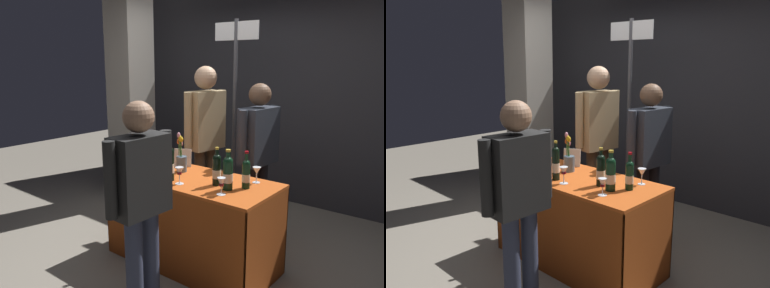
{
  "view_description": "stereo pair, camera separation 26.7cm",
  "coord_description": "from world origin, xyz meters",
  "views": [
    {
      "loc": [
        1.98,
        -2.51,
        1.8
      ],
      "look_at": [
        0.0,
        0.0,
        1.1
      ],
      "focal_mm": 35.87,
      "sensor_mm": 36.0,
      "label": 1
    },
    {
      "loc": [
        2.19,
        -2.33,
        1.8
      ],
      "look_at": [
        0.0,
        0.0,
        1.1
      ],
      "focal_mm": 35.87,
      "sensor_mm": 36.0,
      "label": 2
    }
  ],
  "objects": [
    {
      "name": "flower_vase",
      "position": [
        -0.19,
        0.09,
        0.91
      ],
      "size": [
        0.1,
        0.09,
        0.37
      ],
      "color": "slate",
      "rests_on": "tasting_table"
    },
    {
      "name": "display_bottle_2",
      "position": [
        -0.33,
        -0.15,
        0.93
      ],
      "size": [
        0.08,
        0.08,
        0.32
      ],
      "color": "black",
      "rests_on": "tasting_table"
    },
    {
      "name": "booth_signpost",
      "position": [
        -0.31,
        1.16,
        1.4
      ],
      "size": [
        0.54,
        0.04,
        2.24
      ],
      "color": "#47474C",
      "rests_on": "ground_plane"
    },
    {
      "name": "wine_glass_near_vendor",
      "position": [
        0.51,
        0.22,
        0.9
      ],
      "size": [
        0.07,
        0.07,
        0.13
      ],
      "color": "silver",
      "rests_on": "tasting_table"
    },
    {
      "name": "back_partition",
      "position": [
        0.0,
        2.05,
        1.35
      ],
      "size": [
        6.08,
        0.12,
        2.7
      ],
      "primitive_type": "cube",
      "color": "#2D2D33",
      "rests_on": "ground_plane"
    },
    {
      "name": "display_bottle_3",
      "position": [
        0.51,
        0.05,
        0.92
      ],
      "size": [
        0.07,
        0.07,
        0.3
      ],
      "color": "black",
      "rests_on": "tasting_table"
    },
    {
      "name": "ground_plane",
      "position": [
        0.0,
        0.0,
        0.0
      ],
      "size": [
        12.0,
        12.0,
        0.0
      ],
      "primitive_type": "plane",
      "color": "gray"
    },
    {
      "name": "tasting_table",
      "position": [
        0.0,
        0.0,
        0.54
      ],
      "size": [
        1.5,
        0.69,
        0.8
      ],
      "color": "#B74C19",
      "rests_on": "ground_plane"
    },
    {
      "name": "featured_wine_bottle",
      "position": [
        -0.1,
        -0.17,
        0.95
      ],
      "size": [
        0.07,
        0.07,
        0.34
      ],
      "color": "black",
      "rests_on": "tasting_table"
    },
    {
      "name": "display_bottle_1",
      "position": [
        0.28,
        -0.03,
        0.93
      ],
      "size": [
        0.07,
        0.07,
        0.32
      ],
      "color": "black",
      "rests_on": "tasting_table"
    },
    {
      "name": "brochure_stand",
      "position": [
        -0.3,
        0.23,
        0.89
      ],
      "size": [
        0.16,
        0.1,
        0.17
      ],
      "primitive_type": "cube",
      "rotation": [
        0.11,
        0.0,
        3.62
      ],
      "color": "silver",
      "rests_on": "tasting_table"
    },
    {
      "name": "wine_glass_mid",
      "position": [
        0.44,
        -0.2,
        0.89
      ],
      "size": [
        0.07,
        0.07,
        0.13
      ],
      "color": "silver",
      "rests_on": "tasting_table"
    },
    {
      "name": "display_bottle_0",
      "position": [
        -0.2,
        -0.2,
        0.94
      ],
      "size": [
        0.07,
        0.07,
        0.33
      ],
      "color": "#192333",
      "rests_on": "tasting_table"
    },
    {
      "name": "wine_glass_near_taster",
      "position": [
        0.03,
        -0.2,
        0.9
      ],
      "size": [
        0.07,
        0.07,
        0.14
      ],
      "color": "silver",
      "rests_on": "tasting_table"
    },
    {
      "name": "taster_foreground_right",
      "position": [
        0.18,
        -0.79,
        0.92
      ],
      "size": [
        0.23,
        0.57,
        1.54
      ],
      "rotation": [
        0.0,
        0.0,
        1.52
      ],
      "color": "#2D3347",
      "rests_on": "ground_plane"
    },
    {
      "name": "concrete_pillar",
      "position": [
        -1.74,
        0.92,
        1.62
      ],
      "size": [
        0.44,
        0.44,
        3.24
      ],
      "primitive_type": "cube",
      "color": "gray",
      "rests_on": "ground_plane"
    },
    {
      "name": "vendor_presenter",
      "position": [
        0.2,
        0.8,
        0.95
      ],
      "size": [
        0.25,
        0.61,
        1.59
      ],
      "rotation": [
        0.0,
        0.0,
        -1.66
      ],
      "color": "black",
      "rests_on": "ground_plane"
    },
    {
      "name": "vendor_assistant",
      "position": [
        -0.4,
        0.74,
        1.05
      ],
      "size": [
        0.27,
        0.58,
        1.74
      ],
      "rotation": [
        0.0,
        0.0,
        -1.72
      ],
      "color": "#4C4233",
      "rests_on": "ground_plane"
    },
    {
      "name": "display_bottle_4",
      "position": [
        0.41,
        -0.07,
        0.94
      ],
      "size": [
        0.08,
        0.08,
        0.33
      ],
      "color": "black",
      "rests_on": "tasting_table"
    }
  ]
}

